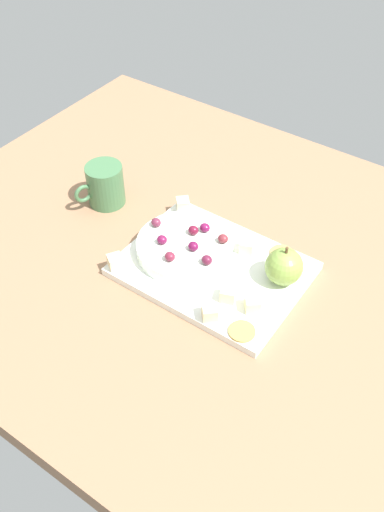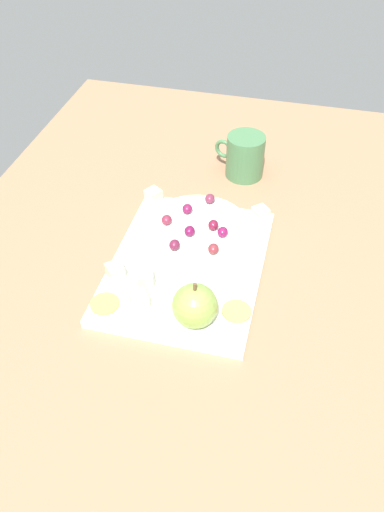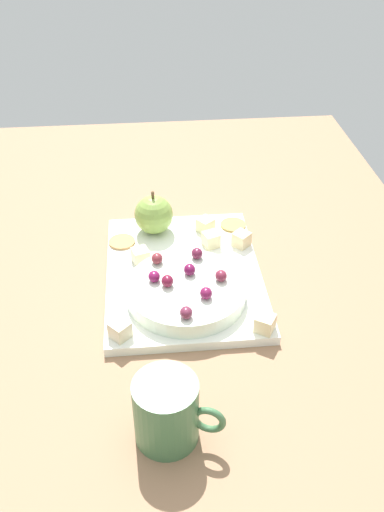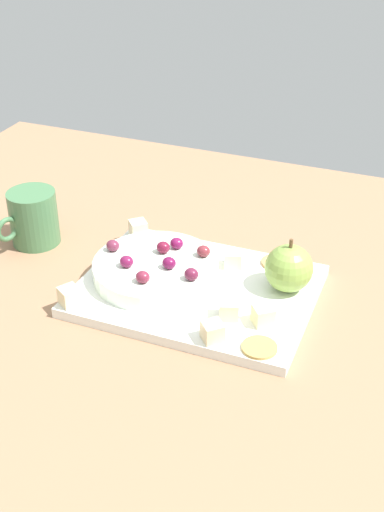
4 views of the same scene
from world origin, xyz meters
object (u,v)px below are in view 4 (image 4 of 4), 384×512
(apple_whole, at_px, (289,268))
(platter, at_px, (194,290))
(grape_2, at_px, (127,262))
(grape_7, at_px, (163,248))
(cheese_cube_5, at_px, (233,259))
(grape_6, at_px, (113,246))
(grape_0, at_px, (177,243))
(cheese_cube_1, at_px, (263,315))
(grape_5, at_px, (169,263))
(cheese_cube_0, at_px, (229,310))
(cheese_cube_2, at_px, (69,296))
(grape_4, at_px, (203,251))
(cracker_0, at_px, (276,263))
(cheese_cube_3, at_px, (138,228))
(cheese_cube_4, at_px, (213,332))
(cracker_1, at_px, (259,347))
(serving_dish, at_px, (156,269))
(grape_3, at_px, (189,274))
(cup, at_px, (33,218))
(grape_1, at_px, (143,277))

(apple_whole, bearing_deg, platter, 18.61)
(grape_2, xyz_separation_m, grape_7, (-0.03, -0.05, 0.00))
(cheese_cube_5, relative_size, grape_6, 1.27)
(grape_0, relative_size, grape_7, 1.00)
(cheese_cube_1, height_order, grape_5, grape_5)
(apple_whole, height_order, grape_5, apple_whole)
(grape_7, bearing_deg, cheese_cube_0, 148.44)
(apple_whole, relative_size, grape_0, 3.42)
(cheese_cube_2, relative_size, grape_7, 1.27)
(cheese_cube_1, distance_m, grape_5, 0.16)
(cheese_cube_1, bearing_deg, platter, -22.51)
(grape_2, bearing_deg, grape_4, -143.55)
(apple_whole, height_order, cheese_cube_2, apple_whole)
(cheese_cube_1, height_order, cracker_0, cheese_cube_1)
(cheese_cube_2, distance_m, grape_0, 0.18)
(cheese_cube_1, relative_size, grape_2, 1.27)
(platter, xyz_separation_m, apple_whole, (-0.12, -0.04, 0.04))
(grape_0, distance_m, grape_7, 0.02)
(platter, distance_m, cheese_cube_3, 0.17)
(cheese_cube_2, relative_size, grape_0, 1.27)
(cheese_cube_3, height_order, cheese_cube_4, same)
(cheese_cube_1, distance_m, cracker_1, 0.05)
(serving_dish, distance_m, grape_4, 0.07)
(apple_whole, xyz_separation_m, grape_3, (0.12, 0.06, -0.00))
(apple_whole, distance_m, grape_2, 0.22)
(cheese_cube_1, distance_m, grape_2, 0.21)
(cheese_cube_2, height_order, cheese_cube_4, same)
(grape_0, bearing_deg, grape_2, 57.93)
(serving_dish, xyz_separation_m, grape_2, (0.03, 0.03, 0.02))
(cheese_cube_5, distance_m, grape_3, 0.10)
(platter, distance_m, cracker_0, 0.13)
(grape_0, bearing_deg, cup, 1.17)
(platter, height_order, cheese_cube_0, cheese_cube_0)
(cheese_cube_2, bearing_deg, grape_0, -121.92)
(grape_4, distance_m, grape_6, 0.13)
(cheese_cube_4, distance_m, grape_6, 0.22)
(cheese_cube_5, height_order, grape_4, grape_4)
(cheese_cube_2, relative_size, cheese_cube_3, 1.00)
(cheese_cube_3, distance_m, grape_6, 0.09)
(apple_whole, xyz_separation_m, grape_5, (0.16, 0.05, -0.00))
(cheese_cube_1, xyz_separation_m, grape_7, (0.17, -0.07, 0.02))
(cheese_cube_3, distance_m, grape_7, 0.10)
(cheese_cube_2, bearing_deg, grape_3, -150.19)
(cheese_cube_3, bearing_deg, cheese_cube_5, 169.35)
(cheese_cube_2, xyz_separation_m, grape_7, (-0.08, -0.13, 0.02))
(apple_whole, relative_size, cheese_cube_2, 2.69)
(cracker_0, bearing_deg, grape_5, 39.56)
(cheese_cube_5, relative_size, grape_3, 1.27)
(cheese_cube_3, height_order, grape_0, grape_0)
(cheese_cube_5, xyz_separation_m, grape_1, (0.09, 0.12, 0.02))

